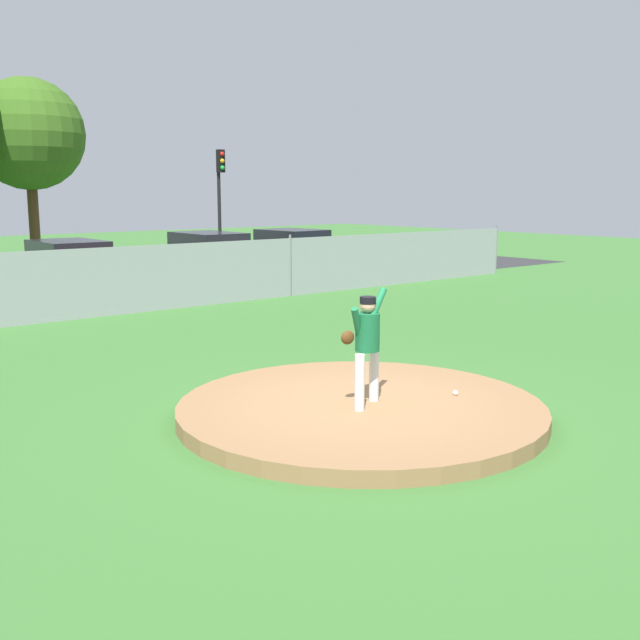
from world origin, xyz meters
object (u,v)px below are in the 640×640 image
(pitcher_youth, at_px, (367,339))
(baseball, at_px, (455,393))
(traffic_light_far, at_px, (220,187))
(parked_car_teal, at_px, (292,254))
(parked_car_champagne, at_px, (209,259))
(parked_car_red, at_px, (69,269))

(pitcher_youth, height_order, baseball, pitcher_youth)
(traffic_light_far, bearing_deg, pitcher_youth, -116.59)
(pitcher_youth, distance_m, parked_car_teal, 17.23)
(baseball, bearing_deg, pitcher_youth, 162.27)
(pitcher_youth, xyz_separation_m, traffic_light_far, (9.60, 19.19, 2.09))
(traffic_light_far, bearing_deg, parked_car_teal, -90.43)
(parked_car_teal, distance_m, parked_car_champagne, 3.49)
(baseball, distance_m, parked_car_teal, 16.91)
(baseball, relative_size, traffic_light_far, 0.02)
(parked_car_teal, height_order, parked_car_champagne, parked_car_champagne)
(pitcher_youth, xyz_separation_m, baseball, (1.31, -0.42, -0.86))
(parked_car_red, distance_m, parked_car_champagne, 4.60)
(parked_car_red, distance_m, parked_car_teal, 8.09)
(pitcher_youth, xyz_separation_m, parked_car_teal, (9.57, 14.32, -0.31))
(pitcher_youth, height_order, parked_car_red, pitcher_youth)
(baseball, bearing_deg, traffic_light_far, 67.06)
(parked_car_champagne, xyz_separation_m, traffic_light_far, (3.52, 4.93, 2.39))
(parked_car_champagne, height_order, traffic_light_far, traffic_light_far)
(baseball, bearing_deg, parked_car_champagne, 71.98)
(parked_car_teal, height_order, traffic_light_far, traffic_light_far)
(parked_car_red, xyz_separation_m, parked_car_champagne, (4.60, -0.18, 0.03))
(pitcher_youth, height_order, traffic_light_far, traffic_light_far)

